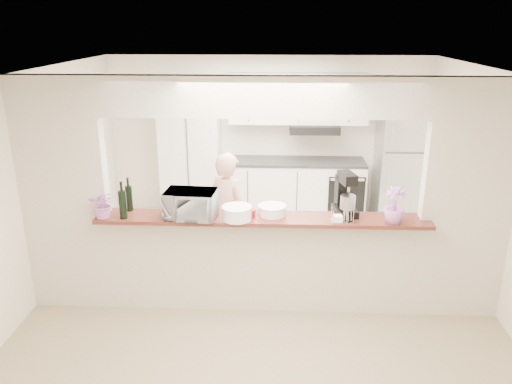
# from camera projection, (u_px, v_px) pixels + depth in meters

# --- Properties ---
(floor) EXTENTS (6.00, 6.00, 0.00)m
(floor) POSITION_uv_depth(u_px,v_px,m) (262.00, 307.00, 5.49)
(floor) COLOR #9C896A
(floor) RESTS_ON ground
(tile_overlay) EXTENTS (5.00, 2.90, 0.01)m
(tile_overlay) POSITION_uv_depth(u_px,v_px,m) (266.00, 246.00, 6.96)
(tile_overlay) COLOR silver
(tile_overlay) RESTS_ON floor
(partition) EXTENTS (5.00, 0.15, 2.50)m
(partition) POSITION_uv_depth(u_px,v_px,m) (262.00, 179.00, 5.01)
(partition) COLOR beige
(partition) RESTS_ON floor
(bar_counter) EXTENTS (3.40, 0.38, 1.09)m
(bar_counter) POSITION_uv_depth(u_px,v_px,m) (262.00, 260.00, 5.30)
(bar_counter) COLOR beige
(bar_counter) RESTS_ON floor
(kitchen_cabinets) EXTENTS (3.15, 0.62, 2.25)m
(kitchen_cabinets) POSITION_uv_depth(u_px,v_px,m) (256.00, 157.00, 7.76)
(kitchen_cabinets) COLOR silver
(kitchen_cabinets) RESTS_ON floor
(refrigerator) EXTENTS (0.75, 0.70, 1.70)m
(refrigerator) POSITION_uv_depth(u_px,v_px,m) (401.00, 168.00, 7.63)
(refrigerator) COLOR #BCBBC1
(refrigerator) RESTS_ON floor
(flower_left) EXTENTS (0.30, 0.27, 0.30)m
(flower_left) POSITION_uv_depth(u_px,v_px,m) (103.00, 204.00, 5.02)
(flower_left) COLOR pink
(flower_left) RESTS_ON bar_counter
(wine_bottle_a) EXTENTS (0.07, 0.07, 0.36)m
(wine_bottle_a) POSITION_uv_depth(u_px,v_px,m) (129.00, 198.00, 5.22)
(wine_bottle_a) COLOR black
(wine_bottle_a) RESTS_ON bar_counter
(wine_bottle_b) EXTENTS (0.08, 0.08, 0.39)m
(wine_bottle_b) POSITION_uv_depth(u_px,v_px,m) (123.00, 204.00, 5.01)
(wine_bottle_b) COLOR black
(wine_bottle_b) RESTS_ON bar_counter
(toaster_oven) EXTENTS (0.54, 0.39, 0.28)m
(toaster_oven) POSITION_uv_depth(u_px,v_px,m) (191.00, 204.00, 5.03)
(toaster_oven) COLOR #AAAAAF
(toaster_oven) RESTS_ON bar_counter
(serving_bowls) EXTENTS (0.36, 0.36, 0.21)m
(serving_bowls) POSITION_uv_depth(u_px,v_px,m) (195.00, 203.00, 5.18)
(serving_bowls) COLOR white
(serving_bowls) RESTS_ON bar_counter
(plate_stack_a) EXTENTS (0.30, 0.30, 0.14)m
(plate_stack_a) POSITION_uv_depth(u_px,v_px,m) (237.00, 213.00, 5.00)
(plate_stack_a) COLOR white
(plate_stack_a) RESTS_ON bar_counter
(plate_stack_b) EXTENTS (0.29, 0.29, 0.10)m
(plate_stack_b) POSITION_uv_depth(u_px,v_px,m) (272.00, 210.00, 5.13)
(plate_stack_b) COLOR white
(plate_stack_b) RESTS_ON bar_counter
(red_bowl) EXTENTS (0.16, 0.16, 0.08)m
(red_bowl) POSITION_uv_depth(u_px,v_px,m) (248.00, 212.00, 5.11)
(red_bowl) COLOR maroon
(red_bowl) RESTS_ON bar_counter
(tan_bowl) EXTENTS (0.13, 0.13, 0.06)m
(tan_bowl) POSITION_uv_depth(u_px,v_px,m) (267.00, 209.00, 5.20)
(tan_bowl) COLOR tan
(tan_bowl) RESTS_ON bar_counter
(utensil_caddy) EXTENTS (0.22, 0.14, 0.20)m
(utensil_caddy) POSITION_uv_depth(u_px,v_px,m) (342.00, 214.00, 4.94)
(utensil_caddy) COLOR silver
(utensil_caddy) RESTS_ON bar_counter
(stand_mixer) EXTENTS (0.26, 0.34, 0.45)m
(stand_mixer) POSITION_uv_depth(u_px,v_px,m) (345.00, 196.00, 5.10)
(stand_mixer) COLOR black
(stand_mixer) RESTS_ON bar_counter
(flower_right) EXTENTS (0.27, 0.27, 0.37)m
(flower_right) POSITION_uv_depth(u_px,v_px,m) (394.00, 205.00, 4.88)
(flower_right) COLOR #B868C2
(flower_right) RESTS_ON bar_counter
(person) EXTENTS (0.66, 0.61, 1.52)m
(person) POSITION_uv_depth(u_px,v_px,m) (229.00, 214.00, 6.06)
(person) COLOR #D89C8C
(person) RESTS_ON floor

